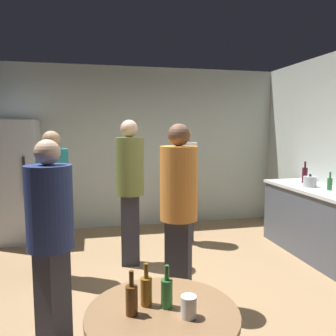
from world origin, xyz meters
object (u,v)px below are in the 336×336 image
Objects in this scene: kettle at (310,182)px; person_in_white_shirt at (185,177)px; wine_bottle_on_counter at (305,175)px; beer_bottle_amber at (146,290)px; person_in_orange_shirt at (179,202)px; person_in_olive_shirt at (130,181)px; beer_bottle_on_counter at (330,184)px; beer_bottle_green at (167,292)px; foreground_table at (163,330)px; person_in_navy_shirt at (50,229)px; person_in_teal_shirt at (53,194)px; beer_bottle_brown at (132,299)px; plastic_cup_white at (189,307)px; refrigerator at (14,181)px.

person_in_white_shirt reaches higher than kettle.
beer_bottle_amber is (-2.68, -2.54, -0.20)m from wine_bottle_on_counter.
wine_bottle_on_counter is 0.18× the size of person_in_orange_shirt.
person_in_olive_shirt reaches higher than person_in_orange_shirt.
beer_bottle_on_counter is at bearing 36.66° from beer_bottle_amber.
wine_bottle_on_counter is at bearing 45.04° from beer_bottle_green.
person_in_olive_shirt is (0.10, 2.42, 0.42)m from foreground_table.
beer_bottle_green is 0.14× the size of person_in_navy_shirt.
kettle is 3.40m from beer_bottle_amber.
person_in_teal_shirt is at bearing 110.34° from beer_bottle_green.
beer_bottle_brown is 2.25m from person_in_teal_shirt.
wine_bottle_on_counter is (0.13, 0.30, 0.05)m from kettle.
beer_bottle_brown is (-0.09, -0.08, 0.00)m from beer_bottle_amber.
plastic_cup_white is 1.44m from person_in_orange_shirt.
beer_bottle_brown is 0.14× the size of person_in_teal_shirt.
kettle is 1.69m from person_in_white_shirt.
person_in_white_shirt is 1.83m from person_in_orange_shirt.
beer_bottle_on_counter is 3.31m from beer_bottle_amber.
plastic_cup_white is 0.06× the size of person_in_olive_shirt.
person_in_teal_shirt is at bearing 109.34° from foreground_table.
person_in_teal_shirt reaches higher than kettle.
person_in_teal_shirt reaches higher than plastic_cup_white.
person_in_navy_shirt is (-0.58, 0.87, 0.11)m from beer_bottle_amber.
person_in_white_shirt is (1.03, 2.97, 0.16)m from beer_bottle_amber.
person_in_teal_shirt is at bearing 105.56° from beer_bottle_brown.
person_in_teal_shirt is (-3.37, -0.45, -0.05)m from wine_bottle_on_counter.
beer_bottle_amber is 2.36m from person_in_olive_shirt.
person_in_navy_shirt is at bearing 123.87° from beer_bottle_amber.
person_in_orange_shirt is (-0.54, -1.75, 0.03)m from person_in_white_shirt.
wine_bottle_on_counter is at bearing 63.37° from person_in_navy_shirt.
kettle is at bearing -19.21° from refrigerator.
person_in_olive_shirt is (0.25, 2.42, 0.23)m from beer_bottle_brown.
beer_bottle_on_counter is 0.29× the size of foreground_table.
beer_bottle_on_counter reaches higher than foreground_table.
beer_bottle_brown is at bearing 15.44° from person_in_white_shirt.
wine_bottle_on_counter is 1.35× the size of beer_bottle_on_counter.
wine_bottle_on_counter is 1.35× the size of beer_bottle_brown.
beer_bottle_on_counter is (0.09, -0.26, 0.01)m from kettle.
beer_bottle_green is at bearing -134.96° from wine_bottle_on_counter.
beer_bottle_brown is at bearing -136.63° from wine_bottle_on_counter.
refrigerator reaches higher than person_in_olive_shirt.
person_in_white_shirt is (2.45, -0.65, 0.08)m from refrigerator.
beer_bottle_amber and beer_bottle_brown have the same top height.
foreground_table is at bearing -134.92° from wine_bottle_on_counter.
person_in_olive_shirt is at bearing -134.93° from person_in_orange_shirt.
beer_bottle_green is (-2.46, -2.28, -0.15)m from kettle.
refrigerator reaches higher than beer_bottle_green.
foreground_table is 1.42m from person_in_orange_shirt.
person_in_orange_shirt reaches higher than person_in_white_shirt.
beer_bottle_amber and beer_bottle_green have the same top height.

